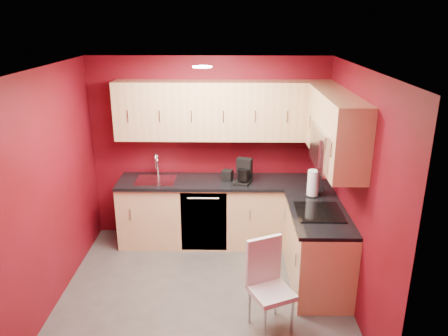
{
  "coord_description": "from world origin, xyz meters",
  "views": [
    {
      "loc": [
        0.29,
        -4.23,
        2.96
      ],
      "look_at": [
        0.22,
        0.55,
        1.31
      ],
      "focal_mm": 35.0,
      "sensor_mm": 36.0,
      "label": 1
    }
  ],
  "objects_px": {
    "microwave": "(335,148)",
    "napkin_holder": "(227,175)",
    "sink": "(156,177)",
    "coffee_maker": "(243,172)",
    "paper_towel": "(313,183)",
    "dining_chair": "(271,288)"
  },
  "relations": [
    {
      "from": "coffee_maker",
      "to": "microwave",
      "type": "bearing_deg",
      "value": -23.83
    },
    {
      "from": "sink",
      "to": "napkin_holder",
      "type": "bearing_deg",
      "value": -0.24
    },
    {
      "from": "microwave",
      "to": "napkin_holder",
      "type": "bearing_deg",
      "value": 138.75
    },
    {
      "from": "microwave",
      "to": "sink",
      "type": "height_order",
      "value": "microwave"
    },
    {
      "from": "napkin_holder",
      "to": "paper_towel",
      "type": "height_order",
      "value": "paper_towel"
    },
    {
      "from": "sink",
      "to": "dining_chair",
      "type": "height_order",
      "value": "sink"
    },
    {
      "from": "sink",
      "to": "coffee_maker",
      "type": "distance_m",
      "value": 1.17
    },
    {
      "from": "microwave",
      "to": "sink",
      "type": "xyz_separation_m",
      "value": [
        -2.09,
        1.0,
        -0.72
      ]
    },
    {
      "from": "sink",
      "to": "dining_chair",
      "type": "bearing_deg",
      "value": -51.98
    },
    {
      "from": "napkin_holder",
      "to": "paper_towel",
      "type": "xyz_separation_m",
      "value": [
        1.04,
        -0.51,
        0.09
      ]
    },
    {
      "from": "napkin_holder",
      "to": "dining_chair",
      "type": "height_order",
      "value": "napkin_holder"
    },
    {
      "from": "sink",
      "to": "coffee_maker",
      "type": "height_order",
      "value": "sink"
    },
    {
      "from": "sink",
      "to": "napkin_holder",
      "type": "relative_size",
      "value": 3.73
    },
    {
      "from": "sink",
      "to": "paper_towel",
      "type": "bearing_deg",
      "value": -14.4
    },
    {
      "from": "napkin_holder",
      "to": "sink",
      "type": "bearing_deg",
      "value": 179.76
    },
    {
      "from": "microwave",
      "to": "napkin_holder",
      "type": "relative_size",
      "value": 5.45
    },
    {
      "from": "coffee_maker",
      "to": "paper_towel",
      "type": "height_order",
      "value": "coffee_maker"
    },
    {
      "from": "paper_towel",
      "to": "dining_chair",
      "type": "distance_m",
      "value": 1.53
    },
    {
      "from": "coffee_maker",
      "to": "dining_chair",
      "type": "bearing_deg",
      "value": -62.07
    },
    {
      "from": "microwave",
      "to": "coffee_maker",
      "type": "bearing_deg",
      "value": 136.57
    },
    {
      "from": "coffee_maker",
      "to": "napkin_holder",
      "type": "xyz_separation_m",
      "value": [
        -0.2,
        0.11,
        -0.09
      ]
    },
    {
      "from": "microwave",
      "to": "paper_towel",
      "type": "distance_m",
      "value": 0.77
    }
  ]
}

